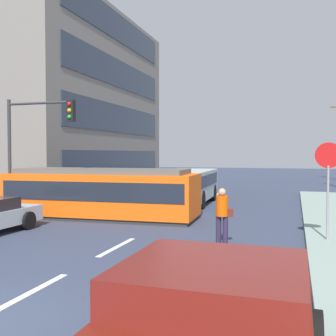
% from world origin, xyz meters
% --- Properties ---
extents(ground_plane, '(120.00, 120.00, 0.00)m').
position_xyz_m(ground_plane, '(0.00, 10.00, 0.00)').
color(ground_plane, '#343C53').
extents(lane_stripe_1, '(0.16, 2.40, 0.01)m').
position_xyz_m(lane_stripe_1, '(0.00, 2.00, 0.01)').
color(lane_stripe_1, silver).
rests_on(lane_stripe_1, ground).
extents(lane_stripe_2, '(0.16, 2.40, 0.01)m').
position_xyz_m(lane_stripe_2, '(0.00, 6.00, 0.01)').
color(lane_stripe_2, silver).
rests_on(lane_stripe_2, ground).
extents(lane_stripe_3, '(0.16, 2.40, 0.01)m').
position_xyz_m(lane_stripe_3, '(0.00, 16.71, 0.01)').
color(lane_stripe_3, silver).
rests_on(lane_stripe_3, ground).
extents(lane_stripe_4, '(0.16, 2.40, 0.01)m').
position_xyz_m(lane_stripe_4, '(0.00, 22.71, 0.01)').
color(lane_stripe_4, silver).
rests_on(lane_stripe_4, ground).
extents(corner_building, '(14.29, 17.90, 12.80)m').
position_xyz_m(corner_building, '(-14.22, 22.13, 6.40)').
color(corner_building, gray).
rests_on(corner_building, ground).
extents(streetcar_tram, '(8.05, 2.84, 2.06)m').
position_xyz_m(streetcar_tram, '(-2.82, 10.71, 1.06)').
color(streetcar_tram, '#F65A10').
rests_on(streetcar_tram, ground).
extents(city_bus, '(2.73, 5.90, 1.78)m').
position_xyz_m(city_bus, '(-0.64, 16.29, 1.03)').
color(city_bus, '#A8B7B3').
rests_on(city_bus, ground).
extents(pedestrian_crossing, '(0.51, 0.36, 1.67)m').
position_xyz_m(pedestrian_crossing, '(2.84, 7.21, 0.94)').
color(pedestrian_crossing, '#2E233E').
rests_on(pedestrian_crossing, ground).
extents(stop_sign, '(0.76, 0.07, 2.88)m').
position_xyz_m(stop_sign, '(5.80, 8.19, 2.19)').
color(stop_sign, gray).
rests_on(stop_sign, sidewalk_curb_right).
extents(traffic_light_mast, '(3.12, 0.33, 4.92)m').
position_xyz_m(traffic_light_mast, '(-5.23, 9.57, 3.47)').
color(traffic_light_mast, '#333333').
rests_on(traffic_light_mast, ground).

